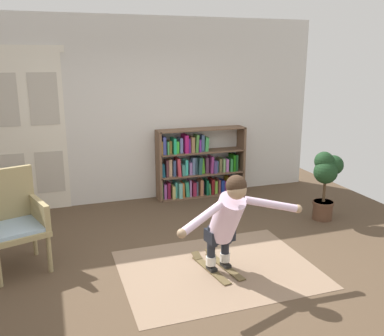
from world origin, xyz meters
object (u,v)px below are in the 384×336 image
object	(u,v)px
skis_pair	(216,266)
wicker_chair	(13,218)
bookshelf	(198,167)
potted_plant	(326,177)
person_skier	(228,217)

from	to	relation	value
skis_pair	wicker_chair	bearing A→B (deg)	160.35
bookshelf	wicker_chair	world-z (taller)	bookshelf
potted_plant	skis_pair	world-z (taller)	potted_plant
bookshelf	person_skier	world-z (taller)	person_skier
potted_plant	skis_pair	size ratio (longest dim) A/B	1.31
wicker_chair	skis_pair	bearing A→B (deg)	-19.65
bookshelf	person_skier	bearing A→B (deg)	-103.33
person_skier	bookshelf	bearing A→B (deg)	76.67
person_skier	potted_plant	bearing A→B (deg)	28.15
wicker_chair	person_skier	xyz separation A→B (m)	(2.13, -0.95, 0.10)
potted_plant	bookshelf	bearing A→B (deg)	129.79
wicker_chair	person_skier	bearing A→B (deg)	-24.06
wicker_chair	skis_pair	distance (m)	2.30
skis_pair	person_skier	size ratio (longest dim) A/B	0.53
wicker_chair	potted_plant	size ratio (longest dim) A/B	1.10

